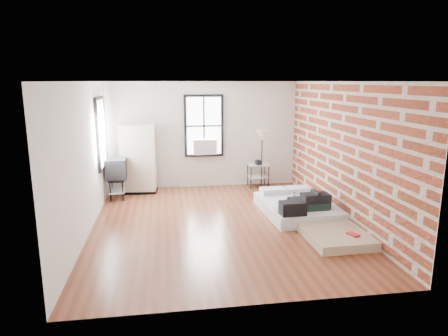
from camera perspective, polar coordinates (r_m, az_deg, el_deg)
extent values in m
plane|color=#5A2A17|center=(8.08, -0.62, -8.00)|extent=(6.00, 6.00, 0.00)
cube|color=silver|center=(10.65, -2.90, 4.72)|extent=(5.00, 0.01, 2.80)
cube|color=silver|center=(4.84, 4.34, -4.61)|extent=(5.00, 0.01, 2.80)
cube|color=silver|center=(7.77, -19.22, 1.20)|extent=(0.01, 6.00, 2.80)
cube|color=maroon|center=(8.42, 16.46, 2.20)|extent=(0.02, 6.00, 2.80)
cube|color=white|center=(7.58, -0.67, 12.27)|extent=(5.00, 6.00, 0.01)
cube|color=white|center=(10.57, -2.89, 6.03)|extent=(0.90, 0.02, 1.50)
cube|color=black|center=(10.56, -5.53, 5.97)|extent=(0.07, 0.08, 1.64)
cube|color=black|center=(10.65, -0.29, 6.09)|extent=(0.07, 0.08, 1.64)
cube|color=black|center=(10.54, -2.94, 10.28)|extent=(0.90, 0.08, 0.07)
cube|color=black|center=(10.71, -2.85, 1.86)|extent=(0.90, 0.08, 0.07)
cube|color=black|center=(10.56, -2.88, 6.02)|extent=(0.04, 0.02, 1.50)
cube|color=black|center=(10.56, -2.88, 6.02)|extent=(0.90, 0.02, 0.04)
cube|color=silver|center=(10.53, -2.79, 3.09)|extent=(0.62, 0.30, 0.40)
cube|color=white|center=(9.48, -17.10, 4.77)|extent=(0.02, 0.90, 1.50)
cube|color=black|center=(9.01, -17.66, 4.37)|extent=(0.08, 0.07, 1.64)
cube|color=black|center=(9.96, -16.82, 5.13)|extent=(0.08, 0.07, 1.64)
cube|color=black|center=(9.42, -17.53, 9.50)|extent=(0.08, 0.90, 0.07)
cube|color=black|center=(9.61, -16.93, 0.13)|extent=(0.08, 0.90, 0.07)
cube|color=black|center=(9.48, -17.04, 4.77)|extent=(0.02, 0.04, 1.50)
cube|color=black|center=(9.48, -17.04, 4.77)|extent=(0.02, 0.90, 0.04)
cube|color=white|center=(8.81, 10.41, -5.60)|extent=(1.51, 1.99, 0.25)
cube|color=white|center=(9.34, 6.99, -3.25)|extent=(0.57, 0.38, 0.12)
cube|color=white|center=(9.54, 10.47, -3.03)|extent=(0.57, 0.38, 0.12)
cube|color=black|center=(8.40, 12.92, -4.60)|extent=(0.57, 0.35, 0.30)
cylinder|color=black|center=(8.36, 12.98, -3.47)|extent=(0.10, 0.36, 0.08)
cube|color=black|center=(7.91, 9.77, -5.68)|extent=(0.50, 0.33, 0.26)
cylinder|color=#C4EBFC|center=(8.66, 9.97, -4.25)|extent=(0.07, 0.07, 0.22)
cylinder|color=#193EB4|center=(8.62, 10.00, -3.44)|extent=(0.04, 0.04, 0.03)
cube|color=tan|center=(7.88, 14.51, -8.33)|extent=(1.12, 2.06, 0.16)
cube|color=black|center=(8.42, 11.82, -5.42)|extent=(0.76, 0.55, 0.24)
cube|color=black|center=(8.38, 11.86, -4.51)|extent=(0.72, 0.51, 0.04)
cube|color=red|center=(7.45, 17.95, -9.00)|extent=(0.20, 0.25, 0.03)
cube|color=black|center=(10.55, -11.94, -3.21)|extent=(0.92, 0.58, 0.06)
cube|color=beige|center=(10.36, -12.16, 1.44)|extent=(0.88, 0.54, 1.68)
cylinder|color=black|center=(10.58, 3.88, -1.39)|extent=(0.02, 0.02, 0.61)
cylinder|color=black|center=(10.71, 6.40, -1.27)|extent=(0.02, 0.02, 0.61)
cylinder|color=black|center=(10.93, 3.39, -0.93)|extent=(0.02, 0.02, 0.61)
cylinder|color=black|center=(11.06, 5.84, -0.82)|extent=(0.02, 0.02, 0.61)
cube|color=silver|center=(10.75, 4.91, 0.48)|extent=(0.57, 0.46, 0.02)
cube|color=silver|center=(10.82, 4.88, -1.24)|extent=(0.54, 0.44, 0.02)
cube|color=black|center=(10.74, 4.92, 0.82)|extent=(0.14, 0.20, 0.11)
cylinder|color=black|center=(10.84, 5.33, -2.66)|extent=(0.22, 0.22, 0.03)
cylinder|color=black|center=(10.69, 5.40, 0.87)|extent=(0.03, 0.03, 1.34)
cone|color=tan|center=(10.57, 5.48, 4.67)|extent=(0.33, 0.33, 0.30)
cylinder|color=black|center=(9.84, -15.93, -3.29)|extent=(0.03, 0.03, 0.48)
cylinder|color=black|center=(9.82, -14.25, -3.22)|extent=(0.03, 0.03, 0.48)
cylinder|color=black|center=(10.39, -15.70, -2.44)|extent=(0.03, 0.03, 0.48)
cylinder|color=black|center=(10.37, -14.11, -2.38)|extent=(0.03, 0.03, 0.48)
cube|color=black|center=(10.04, -15.07, -1.50)|extent=(0.42, 0.71, 0.03)
cube|color=silver|center=(10.12, -14.98, -3.09)|extent=(0.40, 0.69, 0.02)
cube|color=black|center=(9.99, -15.15, -0.07)|extent=(0.51, 0.58, 0.48)
cube|color=black|center=(9.97, -13.77, -0.02)|extent=(0.04, 0.46, 0.38)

